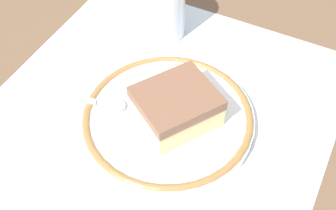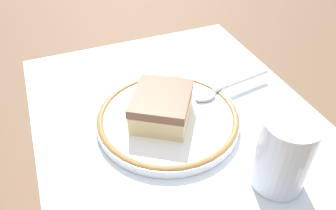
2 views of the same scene
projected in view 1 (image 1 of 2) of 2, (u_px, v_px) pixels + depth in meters
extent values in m
plane|color=brown|center=(149.00, 128.00, 0.54)|extent=(2.40, 2.40, 0.00)
cube|color=silver|center=(149.00, 128.00, 0.54)|extent=(0.47, 0.40, 0.00)
cylinder|color=white|center=(168.00, 119.00, 0.54)|extent=(0.20, 0.20, 0.01)
torus|color=olive|center=(168.00, 117.00, 0.53)|extent=(0.20, 0.20, 0.01)
cube|color=beige|center=(176.00, 110.00, 0.52)|extent=(0.11, 0.11, 0.03)
cube|color=brown|center=(176.00, 98.00, 0.50)|extent=(0.11, 0.11, 0.01)
ellipsoid|color=silver|center=(110.00, 106.00, 0.54)|extent=(0.03, 0.04, 0.01)
cylinder|color=silver|center=(56.00, 92.00, 0.55)|extent=(0.02, 0.11, 0.01)
cylinder|color=silver|center=(162.00, 4.00, 0.61)|extent=(0.06, 0.06, 0.10)
cylinder|color=brown|center=(162.00, 13.00, 0.62)|extent=(0.06, 0.06, 0.06)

